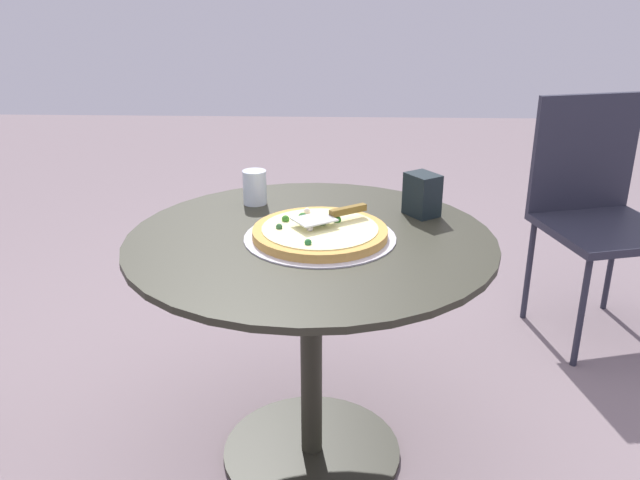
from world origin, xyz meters
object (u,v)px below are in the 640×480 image
at_px(patio_chair_near, 597,202).
at_px(pizza_server, 332,215).
at_px(patio_table, 311,299).
at_px(drinking_cup, 255,187).
at_px(pizza_on_tray, 320,233).
at_px(napkin_dispenser, 422,195).

bearing_deg(patio_chair_near, pizza_server, 38.97).
xyz_separation_m(pizza_server, patio_chair_near, (-0.99, -0.80, -0.22)).
height_order(patio_table, drinking_cup, drinking_cup).
bearing_deg(pizza_on_tray, patio_table, -16.06).
distance_m(pizza_on_tray, napkin_dispenser, 0.34).
relative_size(pizza_on_tray, napkin_dispenser, 3.29).
bearing_deg(patio_table, pizza_on_tray, 163.94).
height_order(pizza_on_tray, patio_chair_near, patio_chair_near).
distance_m(pizza_server, patio_chair_near, 1.29).
bearing_deg(pizza_server, patio_chair_near, -141.03).
distance_m(patio_table, napkin_dispenser, 0.43).
height_order(patio_table, napkin_dispenser, napkin_dispenser).
relative_size(patio_table, pizza_on_tray, 2.44).
bearing_deg(pizza_on_tray, drinking_cup, -53.41).
relative_size(pizza_server, napkin_dispenser, 1.67).
bearing_deg(pizza_on_tray, patio_chair_near, -140.72).
bearing_deg(pizza_on_tray, napkin_dispenser, -146.02).
distance_m(pizza_server, napkin_dispenser, 0.29).
xyz_separation_m(patio_table, drinking_cup, (0.18, -0.27, 0.23)).
height_order(drinking_cup, napkin_dispenser, napkin_dispenser).
distance_m(pizza_server, drinking_cup, 0.33).
distance_m(patio_table, patio_chair_near, 1.34).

